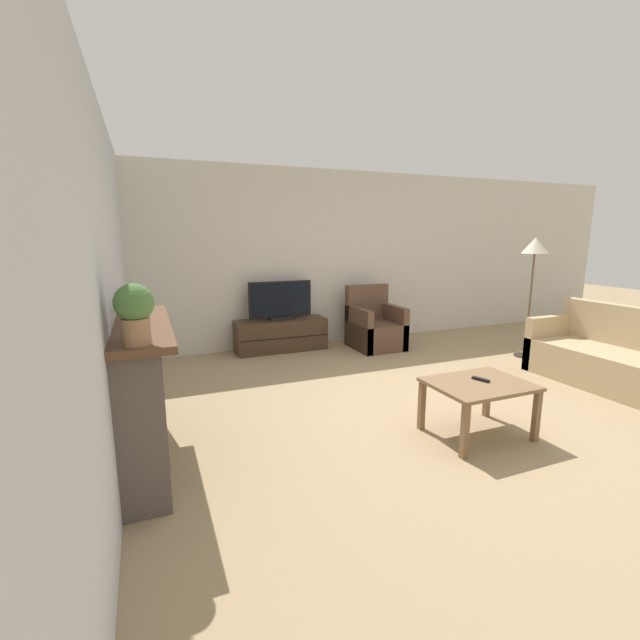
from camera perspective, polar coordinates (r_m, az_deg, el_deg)
ground_plane at (r=4.52m, az=15.73°, el=-11.37°), size 24.00×24.00×0.00m
wall_back at (r=6.81m, az=0.49°, el=8.22°), size 12.00×0.06×2.70m
wall_left at (r=3.29m, az=-26.80°, el=3.86°), size 0.06×12.00×2.70m
fireplace at (r=3.47m, az=-22.67°, el=-9.05°), size 0.41×1.58×1.08m
mantel_vase_left at (r=2.84m, az=-23.34°, el=0.42°), size 0.11×0.11×0.28m
mantel_vase_centre_left at (r=3.19m, az=-23.24°, el=1.26°), size 0.12×0.12×0.26m
mantel_clock at (r=3.47m, az=-23.13°, el=1.30°), size 0.08×0.11×0.15m
potted_plant at (r=2.63m, az=-23.50°, el=1.17°), size 0.22×0.22×0.36m
tv_stand at (r=6.44m, az=-5.23°, el=-2.01°), size 1.36×0.42×0.48m
tv at (r=6.34m, az=-5.31°, el=2.43°), size 0.95×0.18×0.57m
armchair at (r=6.63m, az=7.26°, el=-1.08°), size 0.70×0.76×0.95m
coffee_table at (r=3.93m, az=20.41°, el=-8.74°), size 0.83×0.64×0.48m
remote at (r=3.96m, az=20.64°, el=-7.42°), size 0.09×0.15×0.02m
couch at (r=5.88m, az=35.75°, el=-4.77°), size 0.82×2.01×0.90m
floor_lamp at (r=6.63m, az=26.71°, el=8.00°), size 0.35×0.35×1.68m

